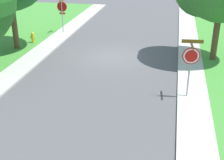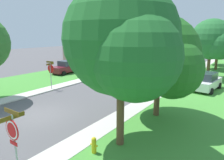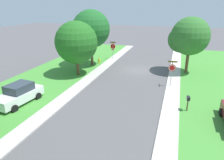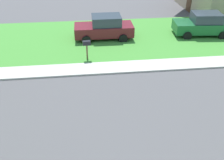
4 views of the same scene
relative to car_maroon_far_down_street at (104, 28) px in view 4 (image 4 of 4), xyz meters
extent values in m
cube|color=beige|center=(4.64, 0.66, -0.82)|extent=(1.40, 56.00, 0.10)
cube|color=#479338|center=(-0.06, 0.66, -0.83)|extent=(8.00, 56.00, 0.08)
cube|color=maroon|center=(0.00, -0.05, -0.17)|extent=(1.81, 4.30, 0.76)
cube|color=#2D3842|center=(0.00, 0.15, 0.55)|extent=(1.60, 2.10, 0.68)
cylinder|color=black|center=(0.90, -1.39, -0.55)|extent=(0.24, 0.64, 0.64)
cylinder|color=black|center=(-0.90, -1.38, -0.55)|extent=(0.24, 0.64, 0.64)
cylinder|color=black|center=(0.90, 1.28, -0.55)|extent=(0.24, 0.64, 0.64)
cylinder|color=black|center=(-0.90, 1.28, -0.55)|extent=(0.24, 0.64, 0.64)
cube|color=#1E6033|center=(0.15, 7.50, -0.17)|extent=(2.17, 4.44, 0.76)
cube|color=#2D3842|center=(0.17, 7.69, 0.55)|extent=(1.78, 2.23, 0.68)
cylinder|color=black|center=(0.93, 6.09, -0.55)|extent=(0.30, 0.66, 0.64)
cylinder|color=black|center=(-0.86, 6.25, -0.55)|extent=(0.30, 0.66, 0.64)
cylinder|color=black|center=(1.17, 8.74, -0.55)|extent=(0.30, 0.66, 0.64)
cylinder|color=black|center=(-0.63, 8.90, -0.55)|extent=(0.30, 0.66, 0.64)
cube|color=#51331E|center=(-5.98, 8.73, 0.18)|extent=(1.00, 0.09, 2.10)
cube|color=brown|center=(3.38, -1.40, -0.35)|extent=(0.10, 0.10, 1.05)
cube|color=black|center=(3.38, -1.40, 0.31)|extent=(0.29, 0.50, 0.26)
camera|label=1|loc=(5.78, 6.37, 5.73)|focal=49.55mm
camera|label=2|loc=(20.63, -19.21, 4.39)|focal=32.99mm
camera|label=3|loc=(4.58, 14.79, 7.29)|focal=33.67mm
camera|label=4|loc=(18.13, -1.46, 6.73)|focal=41.25mm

